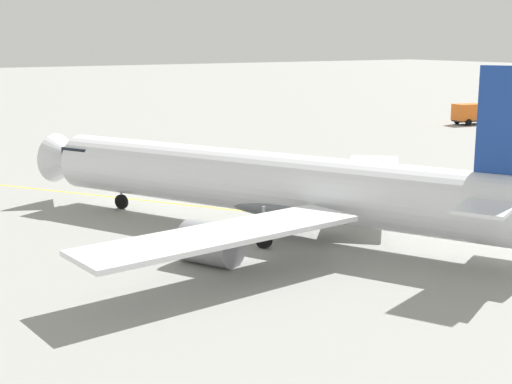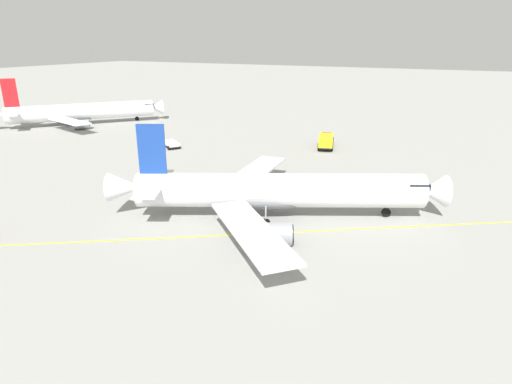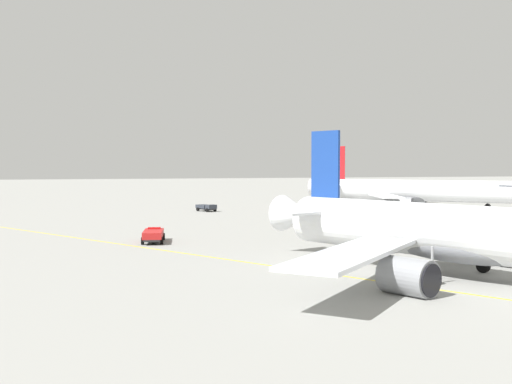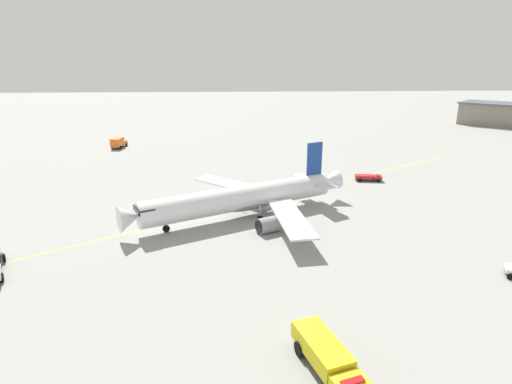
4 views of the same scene
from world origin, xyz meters
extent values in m
plane|color=gray|center=(0.00, 0.00, 0.00)|extent=(600.00, 600.00, 0.00)
cylinder|color=white|center=(-5.96, 0.11, 3.35)|extent=(32.25, 18.54, 4.06)
cone|color=white|center=(10.62, 8.22, 3.65)|extent=(5.11, 4.86, 3.45)
ellipsoid|color=slate|center=(-4.44, 0.86, 2.23)|extent=(12.57, 8.65, 2.24)
cube|color=#193D93|center=(7.44, 6.66, 8.31)|extent=(2.98, 1.62, 5.86)
cube|color=white|center=(8.80, 3.90, 4.16)|extent=(4.33, 5.22, 0.20)
cube|color=white|center=(6.09, 9.43, 4.16)|extent=(4.33, 5.22, 0.20)
cube|color=white|center=(1.27, -7.59, 2.64)|extent=(5.46, 16.41, 0.28)
cube|color=white|center=(-7.60, 10.54, 2.64)|extent=(14.46, 13.93, 0.28)
cylinder|color=gray|center=(-8.72, 7.30, 1.16)|extent=(4.07, 3.67, 2.46)
cylinder|color=black|center=(-10.26, 6.55, 1.16)|extent=(1.05, 1.94, 2.09)
cylinder|color=#9EA0A5|center=(-2.93, -2.23, 1.59)|extent=(0.20, 0.20, 2.09)
cylinder|color=black|center=(-2.93, -2.23, 0.55)|extent=(1.12, 0.75, 1.10)
cylinder|color=#9EA0A5|center=(-5.95, 3.94, 1.59)|extent=(0.20, 0.20, 2.09)
cylinder|color=black|center=(-5.95, 3.94, 0.55)|extent=(1.12, 0.75, 1.10)
cylinder|color=white|center=(62.65, -32.83, 3.22)|extent=(25.46, 29.08, 4.03)
cone|color=white|center=(74.81, -18.44, 3.52)|extent=(5.20, 5.27, 3.43)
cube|color=black|center=(52.11, -45.30, 4.13)|extent=(4.17, 4.05, 0.70)
ellipsoid|color=gray|center=(63.77, -31.50, 2.11)|extent=(10.83, 11.87, 2.22)
cube|color=red|center=(72.50, -21.18, 8.51)|extent=(2.25, 2.60, 6.53)
cube|color=white|center=(75.21, -23.46, 4.03)|extent=(5.86, 5.52, 0.20)
cube|color=white|center=(69.79, -18.89, 4.03)|extent=(5.86, 5.52, 0.20)
cube|color=white|center=(71.52, -35.99, 2.52)|extent=(8.98, 13.94, 0.28)
cube|color=white|center=(58.06, -24.61, 2.52)|extent=(14.10, 7.04, 0.28)
cylinder|color=gray|center=(68.27, -36.67, 1.15)|extent=(3.89, 4.02, 2.23)
cylinder|color=black|center=(67.15, -38.00, 1.15)|extent=(1.55, 1.34, 1.90)
cylinder|color=gray|center=(57.93, -27.92, 1.15)|extent=(3.89, 4.02, 2.23)
cylinder|color=black|center=(56.80, -29.25, 1.15)|extent=(1.55, 1.34, 1.90)
cylinder|color=#9EA0A5|center=(54.15, -42.89, 1.53)|extent=(0.20, 0.20, 1.97)
cylinder|color=black|center=(54.15, -42.89, 0.55)|extent=(0.94, 1.03, 1.10)
cylinder|color=#9EA0A5|center=(66.38, -33.71, 1.53)|extent=(0.20, 0.20, 1.97)
cylinder|color=black|center=(66.38, -33.71, 0.55)|extent=(0.94, 1.03, 1.10)
cylinder|color=#9EA0A5|center=(61.16, -29.30, 1.53)|extent=(0.20, 0.20, 1.97)
cylinder|color=black|center=(61.16, -29.30, 0.55)|extent=(0.94, 1.03, 1.10)
cube|color=#232326|center=(27.48, -22.47, 0.50)|extent=(4.64, 3.84, 0.20)
cube|color=white|center=(26.19, -21.69, 0.88)|extent=(2.25, 2.56, 0.55)
cube|color=black|center=(25.73, -21.41, 0.96)|extent=(1.04, 1.63, 0.31)
cube|color=white|center=(28.11, -22.86, 0.95)|extent=(3.55, 3.35, 0.70)
cylinder|color=black|center=(25.62, -22.64, 0.40)|extent=(0.83, 0.66, 0.80)
cylinder|color=black|center=(26.77, -20.74, 0.40)|extent=(0.83, 0.66, 0.80)
cylinder|color=black|center=(28.07, -24.13, 0.40)|extent=(0.83, 0.66, 0.80)
cylinder|color=black|center=(29.22, -22.24, 0.40)|extent=(0.83, 0.66, 0.80)
cube|color=#232326|center=(63.46, 7.01, 0.42)|extent=(4.23, 3.08, 0.20)
cube|color=#2D333D|center=(62.21, 6.39, 0.87)|extent=(1.84, 2.07, 0.70)
cube|color=black|center=(61.76, 6.16, 0.97)|extent=(0.71, 1.32, 0.39)
cube|color=#2D333D|center=(64.09, 7.32, 0.82)|extent=(3.09, 2.69, 0.60)
cylinder|color=black|center=(62.59, 5.62, 0.32)|extent=(0.70, 0.54, 0.64)
cylinder|color=black|center=(61.83, 7.15, 0.32)|extent=(0.70, 0.54, 0.64)
cylinder|color=black|center=(64.99, 6.81, 0.32)|extent=(0.70, 0.54, 0.64)
cylinder|color=black|center=(64.23, 8.34, 0.32)|extent=(0.70, 0.54, 0.64)
cube|color=#232326|center=(22.38, 20.29, 0.48)|extent=(5.78, 2.55, 0.20)
cube|color=red|center=(24.31, 19.98, 0.91)|extent=(1.97, 2.22, 0.65)
cube|color=black|center=(25.03, 19.86, 1.00)|extent=(0.34, 1.65, 0.36)
cube|color=red|center=(21.45, 20.44, 0.93)|extent=(3.98, 2.54, 0.70)
cube|color=red|center=(24.31, 19.98, 1.33)|extent=(0.81, 1.46, 0.16)
cylinder|color=black|center=(24.46, 20.95, 0.38)|extent=(0.79, 0.40, 0.76)
cylinder|color=black|center=(24.15, 19.00, 0.38)|extent=(0.79, 0.40, 0.76)
cylinder|color=black|center=(20.77, 21.55, 0.38)|extent=(0.79, 0.40, 0.76)
cylinder|color=black|center=(20.45, 19.60, 0.38)|extent=(0.79, 0.40, 0.76)
cube|color=yellow|center=(-9.07, 3.73, 0.00)|extent=(116.10, 75.62, 0.01)
camera|label=1|loc=(32.97, -25.72, 12.64)|focal=50.84mm
camera|label=2|loc=(-25.33, 44.76, 20.27)|focal=30.36mm
camera|label=3|loc=(-44.63, 26.95, 8.38)|focal=44.21mm
camera|label=4|loc=(-7.51, -64.28, 24.85)|focal=28.86mm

